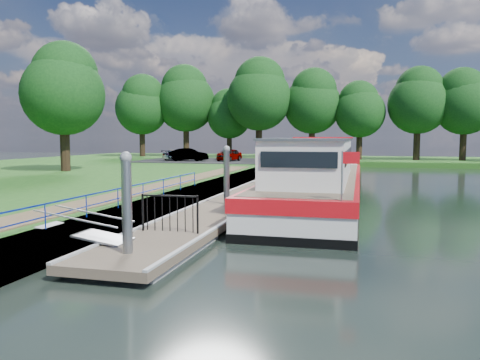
% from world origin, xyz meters
% --- Properties ---
extents(ground, '(160.00, 160.00, 0.00)m').
position_xyz_m(ground, '(0.00, 0.00, 0.00)').
color(ground, black).
rests_on(ground, ground).
extents(bank_edge, '(1.10, 90.00, 0.78)m').
position_xyz_m(bank_edge, '(-2.55, 15.00, 0.39)').
color(bank_edge, '#473D2D').
rests_on(bank_edge, ground).
extents(far_bank, '(60.00, 18.00, 0.60)m').
position_xyz_m(far_bank, '(12.00, 52.00, 0.30)').
color(far_bank, '#1E5016').
rests_on(far_bank, ground).
extents(footpath, '(1.60, 40.00, 0.05)m').
position_xyz_m(footpath, '(-4.40, 8.00, 0.80)').
color(footpath, brown).
rests_on(footpath, riverbank).
extents(carpark, '(14.00, 12.00, 0.06)m').
position_xyz_m(carpark, '(-11.00, 38.00, 0.81)').
color(carpark, black).
rests_on(carpark, riverbank).
extents(blue_fence, '(0.04, 18.04, 0.72)m').
position_xyz_m(blue_fence, '(-2.75, 3.00, 1.31)').
color(blue_fence, '#0C2DBF').
rests_on(blue_fence, riverbank).
extents(pontoon, '(2.50, 30.00, 0.56)m').
position_xyz_m(pontoon, '(0.00, 13.00, 0.18)').
color(pontoon, brown).
rests_on(pontoon, ground).
extents(mooring_piles, '(0.30, 27.30, 3.55)m').
position_xyz_m(mooring_piles, '(0.00, 13.00, 1.28)').
color(mooring_piles, gray).
rests_on(mooring_piles, ground).
extents(gangway, '(2.58, 1.00, 0.92)m').
position_xyz_m(gangway, '(-1.85, 0.50, 0.63)').
color(gangway, '#A5A8AD').
rests_on(gangway, ground).
extents(gate_panel, '(1.85, 0.05, 1.15)m').
position_xyz_m(gate_panel, '(-0.00, 2.20, 1.15)').
color(gate_panel, black).
rests_on(gate_panel, ground).
extents(barge, '(4.36, 21.15, 4.78)m').
position_xyz_m(barge, '(3.60, 13.22, 1.09)').
color(barge, black).
rests_on(barge, ground).
extents(horizon_trees, '(54.38, 10.03, 12.87)m').
position_xyz_m(horizon_trees, '(-1.61, 48.68, 7.95)').
color(horizon_trees, '#332316').
rests_on(horizon_trees, ground).
extents(bank_tree_a, '(6.12, 6.12, 9.72)m').
position_xyz_m(bank_tree_a, '(-15.99, 20.08, 7.02)').
color(bank_tree_a, '#332316').
rests_on(bank_tree_a, riverbank).
extents(car_a, '(2.19, 4.02, 1.30)m').
position_xyz_m(car_a, '(-7.90, 37.08, 1.48)').
color(car_a, '#999999').
rests_on(car_a, carpark).
extents(car_b, '(4.07, 1.42, 1.34)m').
position_xyz_m(car_b, '(-12.08, 35.87, 1.51)').
color(car_b, '#999999').
rests_on(car_b, carpark).
extents(car_c, '(2.58, 4.26, 1.16)m').
position_xyz_m(car_c, '(-13.86, 37.16, 1.41)').
color(car_c, '#999999').
rests_on(car_c, carpark).
extents(car_d, '(2.29, 4.25, 1.13)m').
position_xyz_m(car_d, '(-8.99, 40.04, 1.40)').
color(car_d, '#999999').
rests_on(car_d, carpark).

